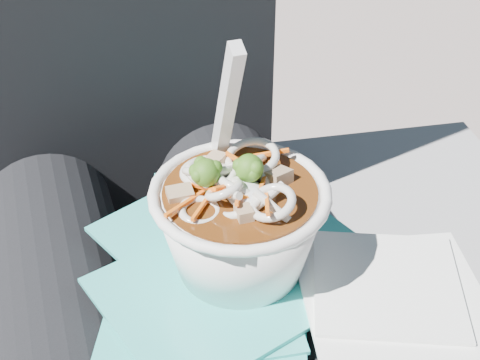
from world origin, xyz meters
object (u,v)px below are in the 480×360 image
object	(u,v)px
lap	(185,335)
udon_bowl	(239,218)
plastic_bag	(226,259)
person_body	(160,248)

from	to	relation	value
lap	udon_bowl	size ratio (longest dim) A/B	2.45
lap	plastic_bag	xyz separation A→B (m)	(0.04, 0.00, 0.08)
plastic_bag	person_body	bearing A→B (deg)	115.38
lap	plastic_bag	world-z (taller)	plastic_bag
plastic_bag	udon_bowl	size ratio (longest dim) A/B	1.61
lap	plastic_bag	distance (m)	0.09
person_body	udon_bowl	size ratio (longest dim) A/B	5.06
person_body	plastic_bag	xyz separation A→B (m)	(0.04, -0.09, 0.05)
lap	person_body	xyz separation A→B (m)	(0.00, 0.09, 0.03)
lap	plastic_bag	size ratio (longest dim) A/B	1.53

